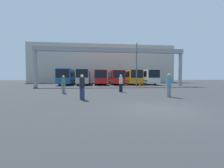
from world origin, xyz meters
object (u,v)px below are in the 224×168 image
object	(u,v)px
bus_slot_4	(130,76)
pedestrian_mid_right	(169,84)
bus_slot_2	(100,77)
bus_slot_5	(145,76)
pedestrian_near_left	(82,86)
bus_slot_3	(115,77)
lamp_post	(137,62)
bus_slot_0	(68,76)
traffic_cone	(140,85)
pedestrian_far_center	(121,83)
bus_slot_1	(84,76)
pedestrian_mid_left	(64,84)

from	to	relation	value
bus_slot_4	pedestrian_mid_right	world-z (taller)	bus_slot_4
bus_slot_2	pedestrian_mid_right	world-z (taller)	bus_slot_2
bus_slot_2	bus_slot_5	size ratio (longest dim) A/B	1.01
bus_slot_2	pedestrian_near_left	distance (m)	23.36
bus_slot_5	pedestrian_near_left	bearing A→B (deg)	-118.34
bus_slot_3	lamp_post	world-z (taller)	lamp_post
bus_slot_4	pedestrian_near_left	world-z (taller)	bus_slot_4
bus_slot_0	traffic_cone	bearing A→B (deg)	-40.44
bus_slot_5	pedestrian_near_left	distance (m)	26.37
bus_slot_3	pedestrian_near_left	xyz separation A→B (m)	(-5.53, -23.27, -0.84)
pedestrian_near_left	lamp_post	size ratio (longest dim) A/B	0.22
lamp_post	pedestrian_far_center	bearing A→B (deg)	-114.61
bus_slot_1	bus_slot_3	world-z (taller)	bus_slot_1
bus_slot_0	pedestrian_mid_left	xyz separation A→B (m)	(2.87, -19.71, -0.94)
bus_slot_1	bus_slot_5	bearing A→B (deg)	-4.00
pedestrian_near_left	lamp_post	world-z (taller)	lamp_post
bus_slot_5	pedestrian_near_left	size ratio (longest dim) A/B	6.32
bus_slot_0	pedestrian_mid_left	bearing A→B (deg)	-81.71
bus_slot_2	pedestrian_mid_right	bearing A→B (deg)	-78.95
bus_slot_3	pedestrian_mid_right	size ratio (longest dim) A/B	5.99
pedestrian_mid_right	bus_slot_5	bearing A→B (deg)	-124.23
bus_slot_1	traffic_cone	distance (m)	14.75
bus_slot_0	lamp_post	bearing A→B (deg)	-36.13
lamp_post	bus_slot_1	bearing A→B (deg)	134.51
traffic_cone	pedestrian_mid_right	bearing A→B (deg)	-97.22
bus_slot_5	pedestrian_far_center	xyz separation A→B (m)	(-8.98, -18.26, -0.88)
bus_slot_4	pedestrian_mid_left	xyz separation A→B (m)	(-11.08, -19.10, -0.90)
pedestrian_mid_left	bus_slot_0	bearing A→B (deg)	97.27
bus_slot_4	bus_slot_5	distance (m)	3.49
bus_slot_3	pedestrian_far_center	xyz separation A→B (m)	(-2.01, -18.34, -0.77)
pedestrian_far_center	bus_slot_3	bearing A→B (deg)	115.22
bus_slot_0	pedestrian_mid_right	xyz separation A→B (m)	(11.40, -23.41, -0.89)
bus_slot_4	pedestrian_mid_right	size ratio (longest dim) A/B	6.14
pedestrian_mid_left	pedestrian_mid_right	xyz separation A→B (m)	(8.52, -3.70, 0.06)
bus_slot_0	pedestrian_near_left	xyz separation A→B (m)	(4.93, -24.02, -0.95)
bus_slot_0	bus_slot_3	xyz separation A→B (m)	(10.47, -0.75, -0.11)
bus_slot_1	pedestrian_near_left	size ratio (longest dim) A/B	7.49
pedestrian_mid_left	pedestrian_near_left	distance (m)	4.77
bus_slot_1	lamp_post	bearing A→B (deg)	-45.49
lamp_post	bus_slot_0	bearing A→B (deg)	143.87
pedestrian_near_left	bus_slot_4	bearing A→B (deg)	83.50
bus_slot_0	traffic_cone	distance (m)	17.10
pedestrian_near_left	lamp_post	xyz separation A→B (m)	(7.95, 14.61, 3.22)
bus_slot_4	bus_slot_1	bearing A→B (deg)	175.81
bus_slot_3	pedestrian_mid_left	xyz separation A→B (m)	(-7.59, -18.96, -0.83)
bus_slot_4	traffic_cone	world-z (taller)	bus_slot_4
bus_slot_5	pedestrian_mid_left	xyz separation A→B (m)	(-14.57, -18.89, -0.94)
bus_slot_4	pedestrian_far_center	world-z (taller)	bus_slot_4
bus_slot_4	pedestrian_near_left	distance (m)	25.10
bus_slot_5	traffic_cone	distance (m)	11.27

